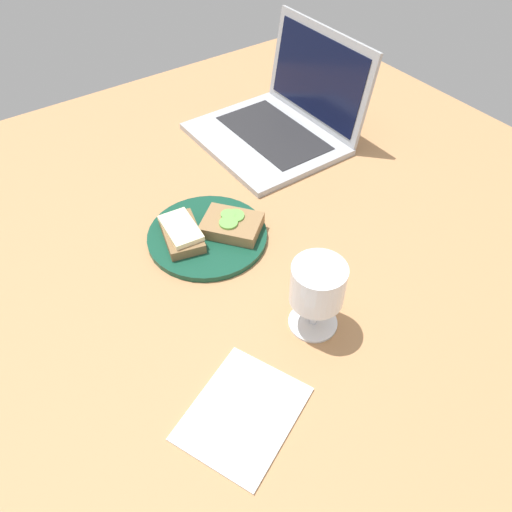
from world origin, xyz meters
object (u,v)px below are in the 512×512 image
sandwich_with_cheese (181,232)px  wine_glass (318,287)px  laptop (283,117)px  plate (207,236)px  napkin (243,413)px  sandwich_with_cucumber (232,225)px

sandwich_with_cheese → wine_glass: size_ratio=0.94×
laptop → plate: bearing=-58.5°
plate → napkin: 34.05cm
laptop → napkin: laptop is taller
sandwich_with_cheese → napkin: (32.86, -9.51, -2.16)cm
plate → sandwich_with_cucumber: bearing=68.4°
laptop → sandwich_with_cheese: bearing=-63.7°
plate → laptop: laptop is taller
laptop → napkin: size_ratio=1.93×
sandwich_with_cheese → sandwich_with_cucumber: 8.86cm
plate → sandwich_with_cheese: 4.79cm
wine_glass → sandwich_with_cheese: bearing=-164.5°
wine_glass → laptop: laptop is taller
plate → napkin: (31.20, -13.62, -0.34)cm
sandwich_with_cheese → laptop: bearing=116.3°
napkin → sandwich_with_cheese: bearing=163.9°
sandwich_with_cucumber → wine_glass: (23.47, -0.80, 6.06)cm
sandwich_with_cheese → laptop: laptop is taller
plate → sandwich_with_cucumber: sandwich_with_cucumber is taller
plate → wine_glass: (25.10, 3.32, 7.79)cm
plate → laptop: size_ratio=0.69×
wine_glass → laptop: bearing=147.7°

